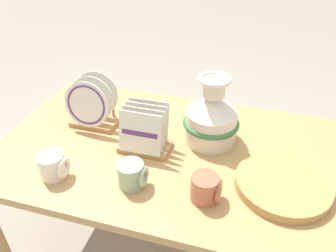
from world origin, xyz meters
TOP-DOWN VIEW (x-y plane):
  - ground_plane at (0.00, 0.00)m, footprint 14.00×14.00m
  - display_table at (0.00, 0.00)m, footprint 1.42×0.86m
  - ceramic_vase at (0.16, 0.11)m, footprint 0.24×0.24m
  - dish_rack_round_plates at (-0.37, 0.07)m, footprint 0.21×0.15m
  - dish_rack_square_plates at (-0.09, -0.03)m, footprint 0.21×0.14m
  - wicker_charger_stack at (0.46, -0.11)m, footprint 0.33×0.33m
  - mug_cream_glaze at (-0.36, -0.28)m, footprint 0.10×0.10m
  - mug_terracotta_glaze at (0.20, -0.23)m, footprint 0.10×0.10m
  - mug_sage_glaze at (-0.06, -0.24)m, footprint 0.10×0.10m

SIDE VIEW (x-z plane):
  - ground_plane at x=0.00m, z-range 0.00..0.00m
  - display_table at x=0.00m, z-range 0.26..0.92m
  - wicker_charger_stack at x=0.46m, z-range 0.66..0.69m
  - mug_cream_glaze at x=-0.36m, z-range 0.66..0.75m
  - mug_terracotta_glaze at x=0.20m, z-range 0.66..0.75m
  - mug_sage_glaze at x=-0.06m, z-range 0.66..0.75m
  - dish_rack_square_plates at x=-0.09m, z-range 0.63..0.83m
  - dish_rack_round_plates at x=-0.37m, z-range 0.63..0.86m
  - ceramic_vase at x=0.16m, z-range 0.63..0.92m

